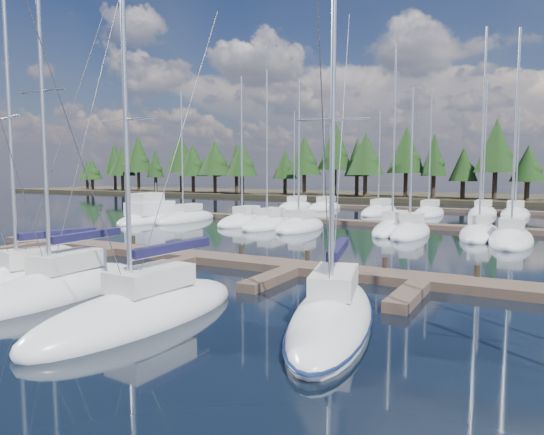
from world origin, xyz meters
The scene contains 11 objects.
ground centered at (0.00, 30.00, 0.00)m, with size 260.00×260.00×0.00m, color black.
far_shore centered at (0.00, 90.00, 0.30)m, with size 220.00×30.00×0.60m, color #312A1B.
main_dock centered at (0.00, 17.36, 0.20)m, with size 44.00×6.13×0.90m.
back_docks centered at (0.00, 49.58, 0.20)m, with size 50.00×21.80×0.40m.
front_sailboat_1 centered at (-8.17, 9.18, 0.28)m, with size 4.92×8.44×12.78m.
front_sailboat_2 centered at (-6.19, 9.17, 0.30)m, with size 3.00×8.64×14.30m.
front_sailboat_3 centered at (-1.09, 8.35, 0.27)m, with size 3.29×8.85×11.78m.
front_sailboat_4 centered at (4.57, 10.91, 0.28)m, with size 4.73×9.53×11.70m.
back_sailboat_rows centered at (0.63, 45.00, 0.27)m, with size 47.09×32.28×16.48m.
motor_yacht_left centered at (-23.50, 32.95, 0.51)m, with size 3.95×9.60×4.68m.
tree_line centered at (-4.91, 80.27, 7.46)m, with size 186.39×12.09×14.12m.
Camera 1 is at (10.13, -3.24, 4.86)m, focal length 32.00 mm.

